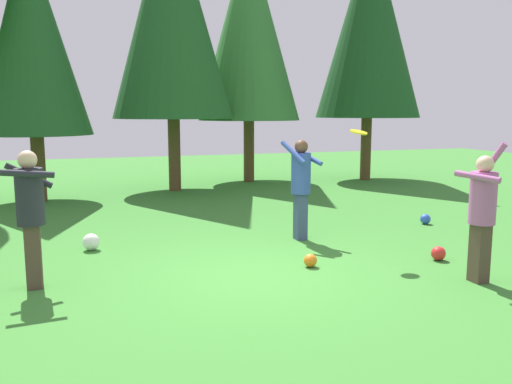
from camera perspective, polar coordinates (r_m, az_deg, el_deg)
ground_plane at (r=7.48m, az=-0.37°, el=-8.83°), size 40.00×40.00×0.00m
person_thrower at (r=7.56m, az=22.91°, el=-1.52°), size 0.63×0.63×1.85m
person_catcher at (r=9.34m, az=4.79°, el=1.22°), size 0.67×0.72×1.75m
person_bystander at (r=7.29m, az=-22.84°, el=-1.49°), size 0.62×0.51×1.76m
frisbee at (r=8.48m, az=10.86°, el=6.26°), size 0.36×0.36×0.08m
ball_red at (r=8.61m, az=18.80°, el=-6.19°), size 0.22×0.22×0.22m
ball_orange at (r=7.87m, az=5.80°, el=-7.25°), size 0.19×0.19×0.19m
ball_white at (r=9.13m, az=-17.12°, el=-5.10°), size 0.27×0.27×0.27m
ball_blue at (r=11.25m, az=17.55°, el=-2.76°), size 0.20×0.20×0.20m
tree_far_right at (r=18.12m, az=11.98°, el=17.06°), size 3.32×3.32×7.93m
tree_right at (r=17.27m, az=-0.79°, el=17.01°), size 3.19×3.19×7.62m
tree_center at (r=15.52m, az=-9.00°, el=18.62°), size 3.32×3.32×7.94m
tree_left at (r=14.44m, az=-22.82°, el=15.13°), size 2.71×2.71×6.48m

